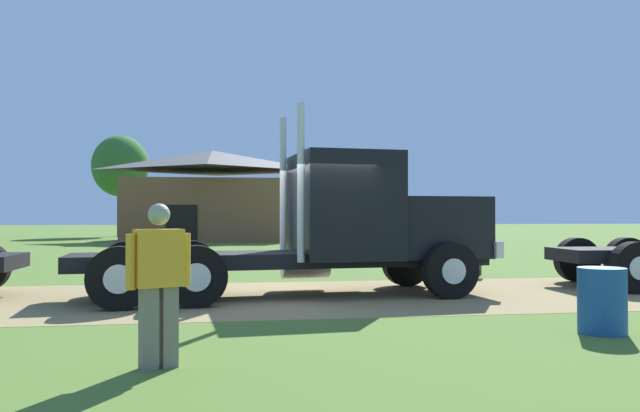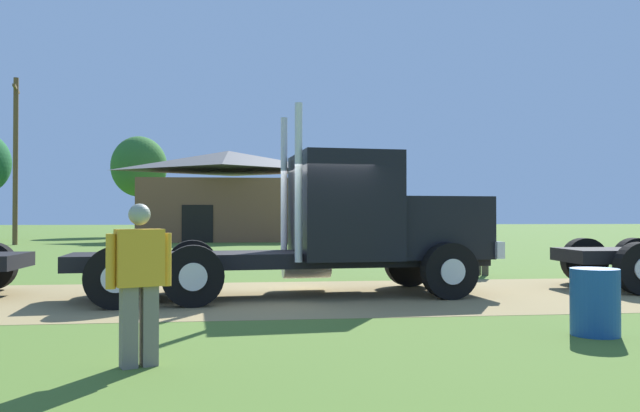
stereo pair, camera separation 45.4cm
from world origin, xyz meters
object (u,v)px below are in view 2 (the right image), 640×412
(visitor_walking_mid, at_px, (139,277))
(shed_building, at_px, (228,197))
(utility_pole_near, at_px, (16,156))
(visitor_far_side, at_px, (481,239))
(truck_foreground_white, at_px, (345,228))
(steel_barrel, at_px, (595,302))

(visitor_walking_mid, distance_m, shed_building, 33.69)
(utility_pole_near, bearing_deg, shed_building, 24.86)
(visitor_walking_mid, xyz_separation_m, visitor_far_side, (7.21, 9.11, 0.04))
(truck_foreground_white, distance_m, steel_barrel, 5.32)
(truck_foreground_white, bearing_deg, visitor_walking_mid, -118.49)
(truck_foreground_white, height_order, visitor_walking_mid, truck_foreground_white)
(steel_barrel, bearing_deg, utility_pole_near, 121.73)
(truck_foreground_white, height_order, visitor_far_side, truck_foreground_white)
(visitor_far_side, height_order, shed_building, shed_building)
(visitor_walking_mid, height_order, shed_building, shed_building)
(shed_building, bearing_deg, steel_barrel, -79.97)
(visitor_walking_mid, relative_size, utility_pole_near, 0.19)
(shed_building, bearing_deg, utility_pole_near, -155.14)
(shed_building, relative_size, utility_pole_near, 1.22)
(shed_building, bearing_deg, truck_foreground_white, -83.55)
(visitor_walking_mid, bearing_deg, shed_building, 90.22)
(visitor_walking_mid, xyz_separation_m, utility_pole_near, (-11.32, 28.45, 3.84))
(utility_pole_near, bearing_deg, visitor_walking_mid, -68.31)
(truck_foreground_white, bearing_deg, utility_pole_near, 122.14)
(visitor_far_side, height_order, utility_pole_near, utility_pole_near)
(steel_barrel, distance_m, shed_building, 33.18)
(truck_foreground_white, height_order, utility_pole_near, utility_pole_near)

